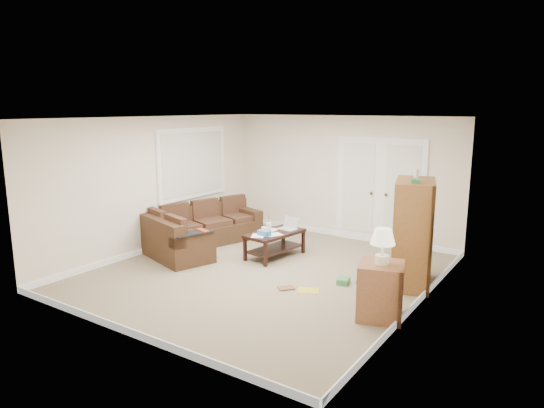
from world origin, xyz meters
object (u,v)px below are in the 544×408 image
Objects in this scene: sectional_sofa at (195,233)px; tv_armoire at (413,232)px; coffee_table at (276,243)px; side_cabinet at (381,286)px.

sectional_sofa is 1.62× the size of tv_armoire.
side_cabinet is (2.54, -1.41, 0.17)m from coffee_table.
coffee_table is 2.53m from tv_armoire.
tv_armoire reaches higher than side_cabinet.
sectional_sofa is 2.37× the size of side_cabinet.
tv_armoire reaches higher than sectional_sofa.
side_cabinet is at bearing -21.53° from coffee_table.
side_cabinet reaches higher than sectional_sofa.
tv_armoire reaches higher than coffee_table.
tv_armoire is (2.47, -0.00, 0.56)m from coffee_table.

